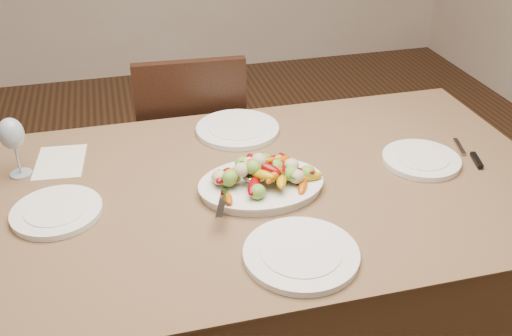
{
  "coord_description": "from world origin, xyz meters",
  "views": [
    {
      "loc": [
        -0.17,
        -1.28,
        1.7
      ],
      "look_at": [
        0.2,
        0.11,
        0.82
      ],
      "focal_mm": 40.0,
      "sensor_mm": 36.0,
      "label": 1
    }
  ],
  "objects": [
    {
      "name": "serving_platter",
      "position": [
        0.2,
        0.08,
        0.77
      ],
      "size": [
        0.36,
        0.27,
        0.02
      ],
      "primitive_type": "ellipsoid",
      "rotation": [
        0.0,
        0.0,
        -0.0
      ],
      "color": "white",
      "rests_on": "dining_table"
    },
    {
      "name": "dining_table",
      "position": [
        0.2,
        0.11,
        0.38
      ],
      "size": [
        1.84,
        1.05,
        0.76
      ],
      "primitive_type": "cube",
      "rotation": [
        0.0,
        0.0,
        -0.0
      ],
      "color": "brown",
      "rests_on": "ground"
    },
    {
      "name": "table_knife",
      "position": [
        0.91,
        0.1,
        0.76
      ],
      "size": [
        0.07,
        0.2,
        0.01
      ],
      "primitive_type": null,
      "rotation": [
        0.0,
        0.0,
        -0.28
      ],
      "color": "#9EA0A8",
      "rests_on": "dining_table"
    },
    {
      "name": "plate_right",
      "position": [
        0.74,
        0.1,
        0.77
      ],
      "size": [
        0.25,
        0.25,
        0.02
      ],
      "primitive_type": "cylinder",
      "color": "white",
      "rests_on": "dining_table"
    },
    {
      "name": "plate_near",
      "position": [
        0.22,
        -0.24,
        0.77
      ],
      "size": [
        0.29,
        0.29,
        0.02
      ],
      "primitive_type": "cylinder",
      "color": "white",
      "rests_on": "dining_table"
    },
    {
      "name": "menu_card",
      "position": [
        -0.38,
        0.4,
        0.76
      ],
      "size": [
        0.17,
        0.22,
        0.0
      ],
      "primitive_type": "cube",
      "rotation": [
        0.0,
        0.0,
        -0.1
      ],
      "color": "silver",
      "rests_on": "dining_table"
    },
    {
      "name": "plate_far",
      "position": [
        0.22,
        0.46,
        0.77
      ],
      "size": [
        0.29,
        0.29,
        0.02
      ],
      "primitive_type": "cylinder",
      "color": "white",
      "rests_on": "dining_table"
    },
    {
      "name": "roasted_vegetables",
      "position": [
        0.2,
        0.08,
        0.83
      ],
      "size": [
        0.3,
        0.2,
        0.09
      ],
      "primitive_type": null,
      "rotation": [
        0.0,
        0.0,
        -0.0
      ],
      "color": "#710407",
      "rests_on": "serving_platter"
    },
    {
      "name": "serving_spoon",
      "position": [
        0.14,
        0.04,
        0.81
      ],
      "size": [
        0.29,
        0.14,
        0.03
      ],
      "primitive_type": null,
      "rotation": [
        0.0,
        0.0,
        -0.3
      ],
      "color": "#9EA0A8",
      "rests_on": "serving_platter"
    },
    {
      "name": "wine_glass",
      "position": [
        -0.49,
        0.35,
        0.86
      ],
      "size": [
        0.08,
        0.08,
        0.2
      ],
      "primitive_type": null,
      "color": "#8C99A5",
      "rests_on": "dining_table"
    },
    {
      "name": "chair_far",
      "position": [
        0.1,
        0.87,
        0.47
      ],
      "size": [
        0.44,
        0.44,
        0.95
      ],
      "primitive_type": null,
      "rotation": [
        0.0,
        0.0,
        3.09
      ],
      "color": "black",
      "rests_on": "ground"
    },
    {
      "name": "plate_left",
      "position": [
        -0.38,
        0.1,
        0.77
      ],
      "size": [
        0.25,
        0.25,
        0.02
      ],
      "primitive_type": "cylinder",
      "color": "white",
      "rests_on": "dining_table"
    }
  ]
}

